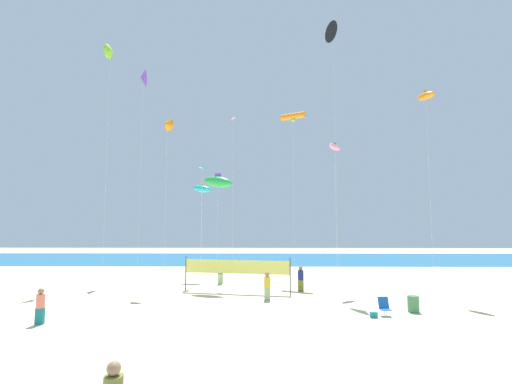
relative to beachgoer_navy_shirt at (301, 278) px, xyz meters
name	(u,v)px	position (x,y,z in m)	size (l,w,h in m)	color
ground_plane	(241,328)	(-3.62, -9.31, -0.92)	(120.00, 120.00, 0.00)	beige
ocean_band	(255,259)	(-3.62, 25.69, -0.92)	(120.00, 20.00, 0.01)	#1E6B99
beachgoer_navy_shirt	(301,278)	(0.00, 0.00, 0.00)	(0.40, 0.40, 1.73)	olive
beachgoer_coral_shirt	(40,305)	(-12.87, -8.78, -0.05)	(0.37, 0.37, 1.63)	#19727A
beachgoer_mustard_shirt	(267,285)	(-2.35, -3.09, -0.01)	(0.39, 0.39, 1.70)	#99B28C
beachgoer_teal_shirt	(220,272)	(-5.90, 3.24, 0.00)	(0.39, 0.39, 1.72)	#99B28C
folding_beach_chair	(384,306)	(3.50, -6.82, -0.46)	(0.52, 0.65, 0.89)	#1959B2
trash_barrel	(413,304)	(5.25, -6.08, -0.50)	(0.58, 0.58, 0.84)	#3F7F4C
volleyball_net	(236,268)	(-4.40, -0.55, 0.71)	(7.25, 1.46, 2.40)	#4C4C51
beach_handbag	(374,315)	(2.80, -7.33, -0.78)	(0.34, 0.17, 0.28)	#19727A
kite_cyan_diamond	(202,170)	(-7.56, 4.14, 8.12)	(0.58, 0.58, 9.40)	silver
kite_orange_inflatable	(426,96)	(9.05, -0.13, 12.78)	(1.12, 1.62, 14.15)	silver
kite_black_delta	(333,32)	(3.21, 3.16, 19.37)	(1.11, 1.77, 21.19)	silver
kite_orange_delta	(167,125)	(-9.80, 1.23, 11.15)	(1.00, 0.77, 12.56)	silver
kite_violet_delta	(143,78)	(-13.87, 7.76, 17.48)	(0.65, 1.59, 19.20)	silver
kite_green_inflatable	(218,182)	(-5.97, 1.62, 6.87)	(2.58, 1.72, 8.44)	silver
kite_lime_delta	(111,52)	(-15.96, 5.17, 18.82)	(0.69, 1.44, 20.46)	silver
kite_orange_tube	(293,117)	(0.10, 6.01, 13.18)	(2.23, 1.55, 14.40)	silver
kite_pink_diamond	(233,125)	(-5.15, 5.20, 12.26)	(0.47, 0.48, 13.92)	silver
kite_pink_inflatable	(335,147)	(2.73, 1.06, 9.35)	(1.23, 1.14, 10.64)	silver
kite_cyan_inflatable	(202,189)	(-7.95, 6.47, 6.83)	(1.89, 1.01, 8.23)	silver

